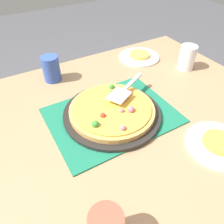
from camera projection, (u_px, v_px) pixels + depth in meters
ground_plane at (112, 206)px, 1.38m from camera, size 8.00×8.00×0.00m
dining_table at (112, 135)px, 0.95m from camera, size 1.40×1.00×0.75m
placemat at (112, 115)px, 0.88m from camera, size 0.48×0.36×0.01m
pizza_pan at (112, 113)px, 0.87m from camera, size 0.38×0.38×0.01m
pizza at (112, 109)px, 0.86m from camera, size 0.33×0.33×0.05m
plate_near_left at (218, 145)px, 0.76m from camera, size 0.22×0.22×0.01m
plate_far_right at (139, 57)px, 1.24m from camera, size 0.22×0.22×0.01m
served_slice_left at (219, 142)px, 0.75m from camera, size 0.11×0.11×0.02m
served_slice_right at (139, 55)px, 1.23m from camera, size 0.11×0.11×0.02m
cup_near at (187, 57)px, 1.12m from camera, size 0.08×0.08×0.12m
cup_far at (51, 69)px, 1.04m from camera, size 0.08×0.08×0.12m
pizza_server at (125, 89)px, 0.90m from camera, size 0.22×0.15×0.01m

